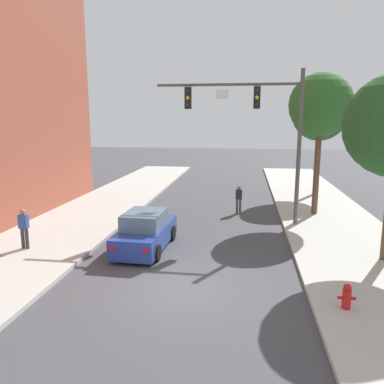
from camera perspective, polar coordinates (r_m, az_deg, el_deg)
ground_plane at (r=12.36m, az=-2.21°, el=-14.38°), size 120.00×120.00×0.00m
traffic_signal_mast at (r=18.86m, az=9.94°, el=11.00°), size 7.08×0.38×7.50m
car_lead_blue at (r=15.73m, az=-7.04°, el=-6.02°), size 1.95×4.29×1.60m
pedestrian_sidewalk_left_walker at (r=16.57m, az=-24.11°, el=-4.82°), size 0.36×0.22×1.64m
pedestrian_crossing_road at (r=21.51m, az=7.10°, el=-0.91°), size 0.36×0.22×1.64m
fire_hydrant at (r=11.54m, az=22.39°, el=-14.39°), size 0.48×0.24×0.72m
street_tree_second at (r=21.46m, az=18.92°, el=12.27°), size 3.35×3.35×7.58m
street_tree_third at (r=27.36m, az=18.79°, el=11.16°), size 3.70×3.70×7.41m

